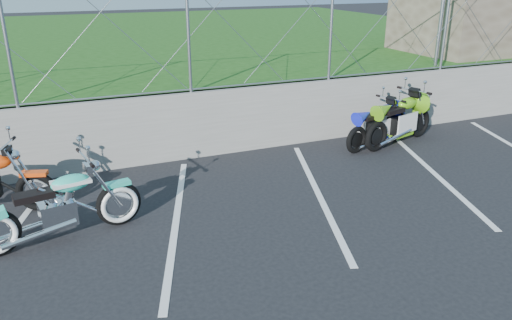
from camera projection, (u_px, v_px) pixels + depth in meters
name	position (u px, v px, depth m)	size (l,w,h in m)	color
ground	(195.00, 252.00, 6.53)	(90.00, 90.00, 0.00)	black
retaining_wall	(141.00, 131.00, 9.32)	(30.00, 0.22, 1.30)	slate
grass_field	(89.00, 54.00, 17.93)	(30.00, 20.00, 1.30)	#1A4612
stone_building	(491.00, 18.00, 14.30)	(5.00, 3.00, 1.80)	brown
chain_link_fence	(133.00, 41.00, 8.73)	(28.00, 0.03, 2.00)	gray
sign_pole	(443.00, 1.00, 11.51)	(0.08, 0.08, 3.00)	gray
parking_lines	(251.00, 205.00, 7.83)	(18.29, 4.31, 0.01)	silver
cruiser_turquoise	(61.00, 209.00, 6.69)	(2.25, 0.71, 1.13)	black
sportbike_green	(400.00, 122.00, 10.47)	(2.10, 0.84, 1.11)	black
sportbike_blue	(379.00, 127.00, 10.34)	(1.85, 0.75, 0.98)	black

